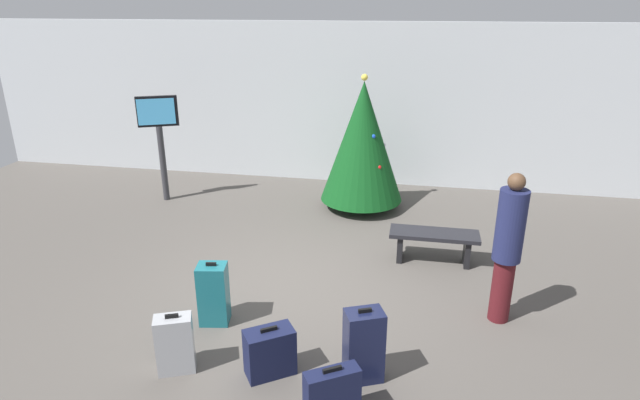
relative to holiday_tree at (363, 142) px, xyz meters
The scene contains 11 objects.
ground_plane 3.57m from the holiday_tree, 101.37° to the right, with size 16.00×16.00×0.00m, color #514C47.
back_wall 1.76m from the holiday_tree, 112.50° to the left, with size 16.00×0.20×3.32m, color #B7BCC1.
holiday_tree is the anchor object (origin of this frame).
flight_info_kiosk 3.85m from the holiday_tree, behind, with size 0.71×0.39×2.04m.
waiting_bench 2.59m from the holiday_tree, 56.86° to the right, with size 1.31×0.44×0.48m.
traveller_0 4.03m from the holiday_tree, 58.47° to the right, with size 0.47×0.47×1.89m.
suitcase_0 5.34m from the holiday_tree, 105.04° to the right, with size 0.44×0.35×0.68m.
suitcase_1 5.05m from the holiday_tree, 94.37° to the right, with size 0.57×0.51×0.56m.
suitcase_2 4.95m from the holiday_tree, 83.07° to the right, with size 0.46×0.39×0.84m.
suitcase_3 5.55m from the holiday_tree, 86.16° to the right, with size 0.54×0.43×0.57m.
suitcase_4 4.44m from the holiday_tree, 107.43° to the right, with size 0.39×0.33×0.81m.
Camera 1 is at (1.65, -6.02, 3.67)m, focal length 29.42 mm.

